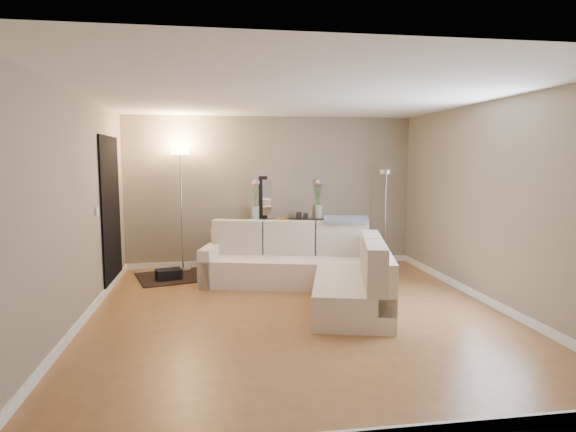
{
  "coord_description": "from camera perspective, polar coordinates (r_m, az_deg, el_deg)",
  "views": [
    {
      "loc": [
        -0.98,
        -5.59,
        1.86
      ],
      "look_at": [
        0.0,
        0.8,
        1.1
      ],
      "focal_mm": 30.0,
      "sensor_mm": 36.0,
      "label": 1
    }
  ],
  "objects": [
    {
      "name": "floor",
      "position": [
        5.98,
        1.18,
        -11.48
      ],
      "size": [
        5.0,
        5.5,
        0.01
      ],
      "primitive_type": "cube",
      "color": "#9B6538",
      "rests_on": "ground"
    },
    {
      "name": "ceiling",
      "position": [
        5.73,
        1.25,
        14.17
      ],
      "size": [
        5.0,
        5.5,
        0.01
      ],
      "primitive_type": "cube",
      "color": "white",
      "rests_on": "ground"
    },
    {
      "name": "wall_back",
      "position": [
        8.43,
        -2.02,
        2.89
      ],
      "size": [
        5.0,
        0.02,
        2.6
      ],
      "primitive_type": "cube",
      "color": "gray",
      "rests_on": "ground"
    },
    {
      "name": "wall_front",
      "position": [
        3.05,
        10.2,
        -3.98
      ],
      "size": [
        5.0,
        0.02,
        2.6
      ],
      "primitive_type": "cube",
      "color": "gray",
      "rests_on": "ground"
    },
    {
      "name": "wall_left",
      "position": [
        5.83,
        -23.89,
        0.61
      ],
      "size": [
        0.02,
        5.5,
        2.6
      ],
      "primitive_type": "cube",
      "color": "gray",
      "rests_on": "ground"
    },
    {
      "name": "wall_right",
      "position": [
        6.62,
        23.16,
        1.3
      ],
      "size": [
        0.02,
        5.5,
        2.6
      ],
      "primitive_type": "cube",
      "color": "gray",
      "rests_on": "ground"
    },
    {
      "name": "baseboard_back",
      "position": [
        8.58,
        -1.96,
        -5.48
      ],
      "size": [
        5.0,
        0.03,
        0.1
      ],
      "primitive_type": "cube",
      "color": "white",
      "rests_on": "ground"
    },
    {
      "name": "baseboard_left",
      "position": [
        6.07,
        -23.09,
        -11.2
      ],
      "size": [
        0.03,
        5.5,
        0.1
      ],
      "primitive_type": "cube",
      "color": "white",
      "rests_on": "ground"
    },
    {
      "name": "baseboard_right",
      "position": [
        6.82,
        22.49,
        -9.2
      ],
      "size": [
        0.03,
        5.5,
        0.1
      ],
      "primitive_type": "cube",
      "color": "white",
      "rests_on": "ground"
    },
    {
      "name": "doorway",
      "position": [
        7.49,
        -20.22,
        0.46
      ],
      "size": [
        0.02,
        1.2,
        2.2
      ],
      "primitive_type": "cube",
      "color": "black",
      "rests_on": "ground"
    },
    {
      "name": "switch_plate",
      "position": [
        6.65,
        -21.7,
        0.53
      ],
      "size": [
        0.02,
        0.08,
        0.12
      ],
      "primitive_type": "cube",
      "color": "white",
      "rests_on": "ground"
    },
    {
      "name": "sectional_sofa",
      "position": [
        6.83,
        2.98,
        -6.14
      ],
      "size": [
        2.77,
        3.09,
        0.93
      ],
      "color": "beige",
      "rests_on": "floor"
    },
    {
      "name": "throw_blanket",
      "position": [
        7.36,
        6.86,
        -0.42
      ],
      "size": [
        0.73,
        0.51,
        0.09
      ],
      "primitive_type": "cube",
      "rotation": [
        0.1,
        0.0,
        -0.2
      ],
      "color": "slate",
      "rests_on": "sectional_sofa"
    },
    {
      "name": "console_table",
      "position": [
        8.42,
        -0.6,
        -2.82
      ],
      "size": [
        1.38,
        0.5,
        0.83
      ],
      "color": "black",
      "rests_on": "floor"
    },
    {
      "name": "leaning_mirror",
      "position": [
        8.51,
        -0.33,
        2.26
      ],
      "size": [
        0.95,
        0.14,
        0.75
      ],
      "color": "black",
      "rests_on": "console_table"
    },
    {
      "name": "table_decor",
      "position": [
        8.34,
        0.01,
        -0.24
      ],
      "size": [
        0.58,
        0.14,
        0.13
      ],
      "color": "#C06D21",
      "rests_on": "console_table"
    },
    {
      "name": "flower_vase_left",
      "position": [
        8.23,
        -3.88,
        1.52
      ],
      "size": [
        0.16,
        0.14,
        0.71
      ],
      "color": "silver",
      "rests_on": "console_table"
    },
    {
      "name": "flower_vase_right",
      "position": [
        8.52,
        3.68,
        1.7
      ],
      "size": [
        0.16,
        0.14,
        0.71
      ],
      "color": "silver",
      "rests_on": "console_table"
    },
    {
      "name": "floor_lamp_lit",
      "position": [
        8.13,
        -12.57,
        3.55
      ],
      "size": [
        0.36,
        0.36,
        2.03
      ],
      "color": "silver",
      "rests_on": "floor"
    },
    {
      "name": "floor_lamp_unlit",
      "position": [
        8.42,
        11.51,
        2.04
      ],
      "size": [
        0.24,
        0.24,
        1.69
      ],
      "color": "silver",
      "rests_on": "floor"
    },
    {
      "name": "charcoal_rug",
      "position": [
        7.93,
        -12.48,
        -6.95
      ],
      "size": [
        1.55,
        1.33,
        0.02
      ],
      "primitive_type": "cube",
      "rotation": [
        0.0,
        0.0,
        0.29
      ],
      "color": "black",
      "rests_on": "floor"
    },
    {
      "name": "black_bag",
      "position": [
        7.77,
        -13.93,
        -7.01
      ],
      "size": [
        0.44,
        0.36,
        0.24
      ],
      "primitive_type": "cube",
      "rotation": [
        0.0,
        0.0,
        0.29
      ],
      "color": "black",
      "rests_on": "charcoal_rug"
    }
  ]
}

